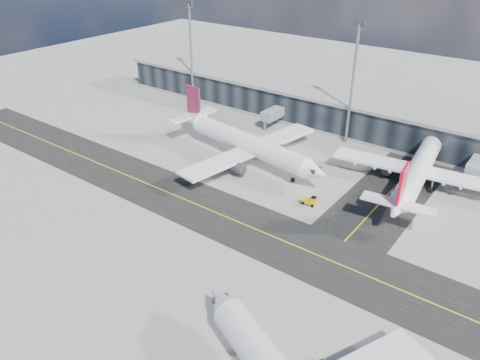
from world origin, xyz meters
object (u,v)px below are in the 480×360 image
at_px(service_van, 415,170).
at_px(airliner_redtail, 419,170).
at_px(baggage_tug, 310,201).
at_px(airliner_af, 246,143).

bearing_deg(service_van, airliner_redtail, -99.08).
relative_size(airliner_redtail, service_van, 7.56).
xyz_separation_m(airliner_redtail, baggage_tug, (-13.75, -18.71, -3.16)).
xyz_separation_m(baggage_tug, service_van, (11.59, 24.82, -0.15)).
relative_size(airliner_redtail, baggage_tug, 13.59).
height_order(airliner_af, service_van, airliner_af).
height_order(airliner_redtail, service_van, airliner_redtail).
bearing_deg(airliner_redtail, service_van, 102.72).
relative_size(baggage_tug, service_van, 0.56).
xyz_separation_m(airliner_af, airliner_redtail, (34.89, 10.65, -0.27)).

